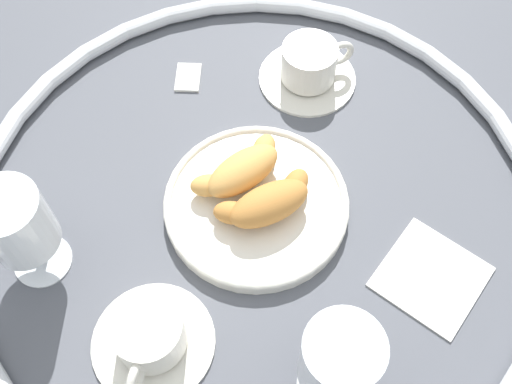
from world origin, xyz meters
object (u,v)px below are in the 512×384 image
(juice_glass_left, at_px, (339,361))
(juice_glass_right, at_px, (17,226))
(pastry_plate, at_px, (256,200))
(coffee_cup_far, at_px, (309,67))
(sugar_packet, at_px, (188,76))
(folded_napkin, at_px, (431,276))
(croissant_large, at_px, (268,202))
(croissant_small, at_px, (242,170))
(coffee_cup_near, at_px, (152,339))

(juice_glass_left, bearing_deg, juice_glass_right, 100.50)
(pastry_plate, distance_m, coffee_cup_far, 0.22)
(sugar_packet, bearing_deg, juice_glass_right, 153.38)
(coffee_cup_far, bearing_deg, folded_napkin, -122.78)
(croissant_large, height_order, croissant_small, same)
(croissant_small, bearing_deg, croissant_large, -111.20)
(juice_glass_left, height_order, sugar_packet, juice_glass_left)
(croissant_small, height_order, juice_glass_right, juice_glass_right)
(croissant_small, relative_size, juice_glass_left, 0.93)
(croissant_large, bearing_deg, sugar_packet, 59.97)
(coffee_cup_far, relative_size, juice_glass_left, 0.97)
(croissant_large, xyz_separation_m, coffee_cup_far, (0.22, 0.07, -0.01))
(croissant_small, height_order, sugar_packet, croissant_small)
(croissant_large, distance_m, croissant_small, 0.06)
(coffee_cup_near, height_order, juice_glass_right, juice_glass_right)
(croissant_small, distance_m, juice_glass_left, 0.27)
(folded_napkin, bearing_deg, pastry_plate, 98.20)
(pastry_plate, xyz_separation_m, folded_napkin, (0.03, -0.22, -0.01))
(sugar_packet, xyz_separation_m, folded_napkin, (-0.08, -0.42, -0.00))
(folded_napkin, bearing_deg, juice_glass_right, 121.22)
(juice_glass_right, relative_size, sugar_packet, 2.80)
(croissant_large, distance_m, folded_napkin, 0.21)
(croissant_large, height_order, juice_glass_left, juice_glass_left)
(pastry_plate, bearing_deg, folded_napkin, -81.80)
(croissant_small, xyz_separation_m, juice_glass_left, (-0.15, -0.21, 0.05))
(croissant_large, relative_size, folded_napkin, 1.11)
(coffee_cup_near, bearing_deg, croissant_small, 9.33)
(juice_glass_left, bearing_deg, coffee_cup_near, 111.56)
(juice_glass_left, distance_m, sugar_packet, 0.46)
(coffee_cup_near, distance_m, juice_glass_left, 0.20)
(croissant_small, distance_m, coffee_cup_near, 0.22)
(coffee_cup_far, distance_m, juice_glass_right, 0.43)
(croissant_large, xyz_separation_m, folded_napkin, (0.04, -0.20, -0.04))
(coffee_cup_near, xyz_separation_m, coffee_cup_far, (0.42, 0.06, 0.00))
(coffee_cup_near, bearing_deg, sugar_packet, 31.71)
(juice_glass_right, bearing_deg, sugar_packet, 4.91)
(pastry_plate, distance_m, folded_napkin, 0.23)
(pastry_plate, relative_size, juice_glass_left, 1.62)
(juice_glass_right, bearing_deg, coffee_cup_near, -91.72)
(coffee_cup_far, xyz_separation_m, juice_glass_left, (-0.35, -0.24, 0.07))
(juice_glass_left, xyz_separation_m, sugar_packet, (0.25, 0.38, -0.09))
(croissant_large, bearing_deg, pastry_plate, 69.09)
(croissant_large, relative_size, sugar_packet, 2.44)
(croissant_small, bearing_deg, juice_glass_right, 147.44)
(coffee_cup_far, bearing_deg, sugar_packet, 123.20)
(croissant_large, height_order, juice_glass_right, juice_glass_right)
(sugar_packet, bearing_deg, croissant_large, -151.56)
(croissant_large, relative_size, juice_glass_left, 0.87)
(coffee_cup_far, bearing_deg, pastry_plate, -166.22)
(coffee_cup_near, bearing_deg, pastry_plate, 2.08)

